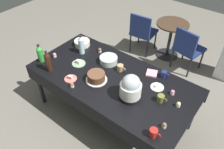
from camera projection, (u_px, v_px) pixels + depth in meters
ground at (112, 114)px, 3.39m from camera, size 9.00×9.00×0.00m
potluck_table at (112, 81)px, 2.93m from camera, size 2.20×1.10×0.75m
frosted_layer_cake at (96, 77)px, 2.82m from camera, size 0.28×0.28×0.12m
slow_cooker at (131, 88)px, 2.53m from camera, size 0.26×0.26×0.33m
glass_salad_bowl at (109, 60)px, 3.10m from camera, size 0.25×0.25×0.09m
ceramic_snack_bowl at (82, 43)px, 3.43m from camera, size 0.24×0.24×0.08m
dessert_plate_sage at (79, 63)px, 3.10m from camera, size 0.19×0.19×0.06m
dessert_plate_coral at (71, 78)px, 2.86m from camera, size 0.16×0.16×0.05m
dessert_plate_white at (157, 87)px, 2.75m from camera, size 0.17×0.17×0.04m
cupcake_mint at (100, 50)px, 3.30m from camera, size 0.05×0.05×0.07m
cupcake_lemon at (72, 85)px, 2.74m from camera, size 0.05×0.05×0.07m
cupcake_cocoa at (172, 92)px, 2.64m from camera, size 0.05×0.05×0.07m
cupcake_berry at (178, 104)px, 2.50m from camera, size 0.05×0.05×0.07m
cupcake_vanilla at (55, 55)px, 3.21m from camera, size 0.05×0.05×0.07m
cupcake_rose at (164, 125)px, 2.29m from camera, size 0.05×0.05×0.07m
soda_bottle_cola at (48, 62)px, 2.91m from camera, size 0.08×0.08×0.31m
soda_bottle_lime_soda at (40, 54)px, 3.08m from camera, size 0.09×0.09×0.27m
soda_bottle_water at (81, 45)px, 3.21m from camera, size 0.09×0.09×0.30m
coffee_mug_navy at (164, 74)px, 2.87m from camera, size 0.11×0.07×0.09m
coffee_mug_red at (154, 133)px, 2.20m from camera, size 0.13×0.09×0.10m
coffee_mug_olive at (161, 98)px, 2.55m from camera, size 0.12×0.08×0.09m
coffee_mug_tan at (121, 68)px, 2.96m from camera, size 0.13×0.09×0.09m
paper_napkin_stack at (152, 73)px, 2.93m from camera, size 0.18×0.18×0.02m
maroon_chair_left at (142, 31)px, 4.30m from camera, size 0.47×0.47×0.85m
maroon_chair_right at (188, 47)px, 3.87m from camera, size 0.52×0.52×0.85m
round_cafe_table at (171, 34)px, 4.20m from camera, size 0.60×0.60×0.72m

